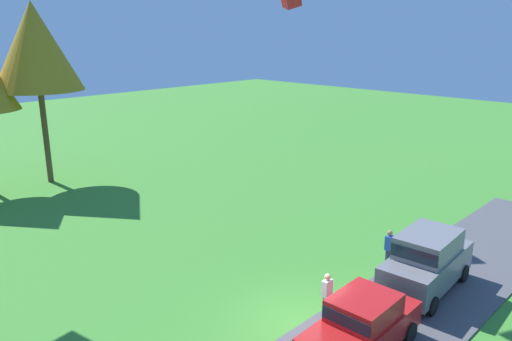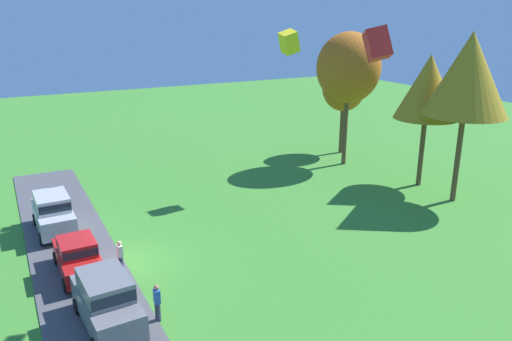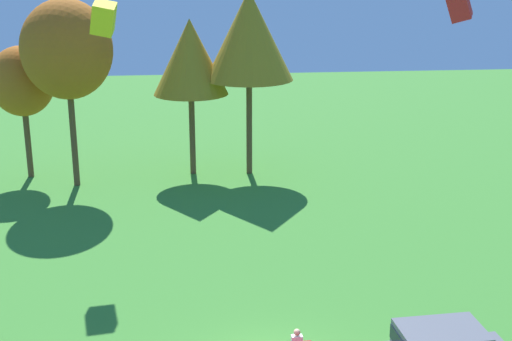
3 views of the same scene
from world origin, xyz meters
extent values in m
plane|color=#3D842D|center=(0.00, 0.00, 0.00)|extent=(120.00, 120.00, 0.00)
cube|color=red|center=(0.02, -2.37, 0.80)|extent=(4.44, 1.90, 0.80)
cube|color=red|center=(0.12, -2.36, 1.55)|extent=(2.04, 1.68, 0.70)
cube|color=#19232D|center=(0.12, -2.36, 1.55)|extent=(2.07, 1.65, 0.38)
cylinder|color=black|center=(1.53, -3.19, 0.40)|extent=(0.69, 0.25, 0.68)
cylinder|color=black|center=(1.49, -1.48, 0.40)|extent=(0.69, 0.25, 0.68)
cube|color=slate|center=(5.04, -2.00, 0.95)|extent=(4.71, 2.18, 1.10)
cube|color=slate|center=(5.04, -2.00, 1.92)|extent=(2.70, 1.92, 0.84)
cube|color=#19232D|center=(5.04, -2.00, 1.92)|extent=(2.75, 1.88, 0.46)
cylinder|color=black|center=(3.54, -2.99, 0.40)|extent=(0.69, 0.28, 0.68)
cylinder|color=black|center=(3.43, -1.19, 0.40)|extent=(0.69, 0.28, 0.68)
cylinder|color=black|center=(6.66, -2.80, 0.40)|extent=(0.69, 0.28, 0.68)
cylinder|color=black|center=(6.55, -1.00, 0.40)|extent=(0.69, 0.28, 0.68)
cylinder|color=#2D334C|center=(5.63, -0.09, 0.44)|extent=(0.24, 0.24, 0.88)
cube|color=#2851AD|center=(5.63, -0.09, 1.18)|extent=(0.36, 0.22, 0.60)
sphere|color=#9E7051|center=(5.63, -0.09, 1.60)|extent=(0.22, 0.22, 0.22)
cylinder|color=#2D334C|center=(0.83, -0.49, 0.44)|extent=(0.24, 0.24, 0.88)
cube|color=white|center=(0.83, -0.49, 1.18)|extent=(0.36, 0.22, 0.60)
sphere|color=tan|center=(0.83, -0.49, 1.60)|extent=(0.22, 0.22, 0.22)
cylinder|color=brown|center=(1.36, 21.96, 2.96)|extent=(0.36, 0.36, 5.91)
cone|color=olive|center=(1.36, 21.96, 8.57)|extent=(5.32, 5.32, 5.32)
camera|label=1|loc=(-11.65, -9.24, 9.60)|focal=35.00mm
camera|label=2|loc=(23.43, -4.78, 12.35)|focal=35.00mm
camera|label=3|loc=(-2.53, -20.60, 13.31)|focal=50.00mm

